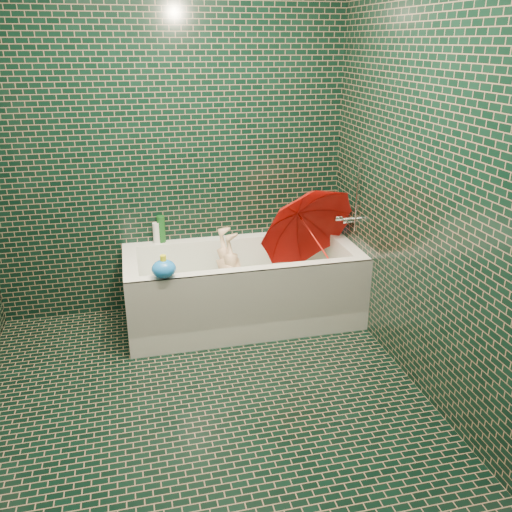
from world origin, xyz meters
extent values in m
plane|color=black|center=(0.00, 0.00, 0.00)|extent=(2.80, 2.80, 0.00)
plane|color=black|center=(0.00, 1.40, 1.25)|extent=(2.80, 0.00, 2.80)
plane|color=black|center=(0.00, -1.40, 1.25)|extent=(2.80, 0.00, 2.80)
plane|color=black|center=(1.30, 0.00, 1.25)|extent=(0.00, 2.80, 2.80)
cube|color=white|center=(0.45, 1.02, 0.07)|extent=(1.70, 0.75, 0.15)
cube|color=white|center=(0.45, 1.35, 0.35)|extent=(1.70, 0.10, 0.40)
cube|color=white|center=(0.45, 0.70, 0.35)|extent=(1.70, 0.10, 0.40)
cube|color=white|center=(1.25, 1.02, 0.35)|extent=(0.10, 0.55, 0.40)
cube|color=white|center=(-0.35, 1.02, 0.35)|extent=(0.10, 0.55, 0.40)
cube|color=white|center=(0.45, 0.66, 0.28)|extent=(1.70, 0.02, 0.55)
cube|color=#4EB824|center=(0.45, 1.02, 0.16)|extent=(1.35, 0.47, 0.01)
cube|color=silver|center=(0.45, 1.02, 0.30)|extent=(1.48, 0.53, 0.00)
cylinder|color=silver|center=(1.28, 1.02, 0.73)|extent=(0.14, 0.05, 0.05)
cylinder|color=silver|center=(1.20, 1.08, 0.73)|extent=(0.05, 0.04, 0.04)
cylinder|color=silver|center=(1.27, 0.92, 0.95)|extent=(0.01, 0.01, 0.55)
imported|color=#D9AC87|center=(0.38, 1.01, 0.31)|extent=(0.86, 0.39, 0.29)
imported|color=red|center=(0.98, 0.94, 0.63)|extent=(1.06, 0.97, 1.15)
imported|color=white|center=(1.25, 1.34, 0.55)|extent=(0.12, 0.12, 0.28)
imported|color=#5A1F76|center=(1.25, 1.31, 0.55)|extent=(0.08, 0.08, 0.17)
imported|color=#154A1A|center=(1.09, 1.35, 0.55)|extent=(0.16, 0.16, 0.18)
cylinder|color=#154A1A|center=(0.97, 1.36, 0.66)|extent=(0.06, 0.06, 0.22)
cylinder|color=silver|center=(1.25, 1.34, 0.65)|extent=(0.06, 0.06, 0.19)
cylinder|color=#154A1A|center=(-0.10, 1.37, 0.65)|extent=(0.08, 0.08, 0.21)
cylinder|color=white|center=(-0.14, 1.36, 0.63)|extent=(0.06, 0.06, 0.16)
ellipsoid|color=yellow|center=(1.05, 1.34, 0.58)|extent=(0.08, 0.07, 0.06)
sphere|color=yellow|center=(1.09, 1.34, 0.62)|extent=(0.04, 0.04, 0.04)
cone|color=orange|center=(1.11, 1.34, 0.62)|extent=(0.02, 0.02, 0.02)
ellipsoid|color=blue|center=(-0.14, 0.68, 0.62)|extent=(0.18, 0.16, 0.12)
cylinder|color=yellow|center=(-0.14, 0.68, 0.69)|extent=(0.04, 0.04, 0.04)
camera|label=1|loc=(-0.31, -2.55, 1.98)|focal=38.00mm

